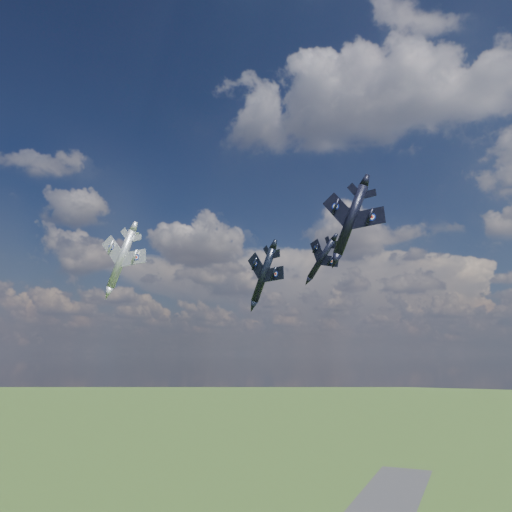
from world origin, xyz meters
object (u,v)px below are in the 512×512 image
at_px(jet_high_navy, 321,259).
at_px(jet_left_silver, 121,259).
at_px(jet_lead_navy, 264,275).
at_px(jet_right_navy, 351,220).

relative_size(jet_high_navy, jet_left_silver, 0.78).
height_order(jet_lead_navy, jet_right_navy, jet_right_navy).
relative_size(jet_lead_navy, jet_high_navy, 1.05).
relative_size(jet_lead_navy, jet_right_navy, 1.08).
bearing_deg(jet_lead_navy, jet_right_navy, -23.69).
bearing_deg(jet_lead_navy, jet_left_silver, -158.11).
bearing_deg(jet_lead_navy, jet_high_navy, 96.40).
bearing_deg(jet_high_navy, jet_lead_navy, -83.03).
height_order(jet_lead_navy, jet_left_silver, jet_left_silver).
distance_m(jet_right_navy, jet_high_navy, 41.59).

